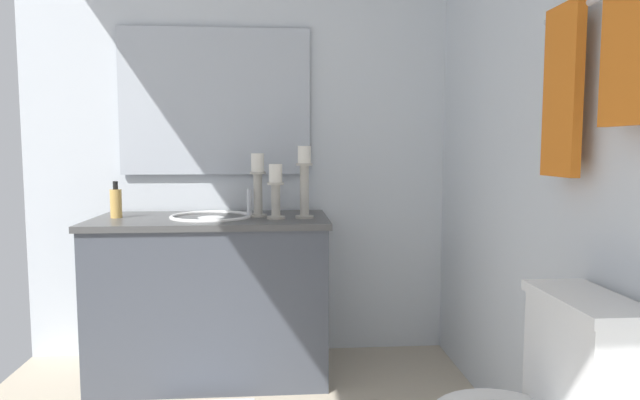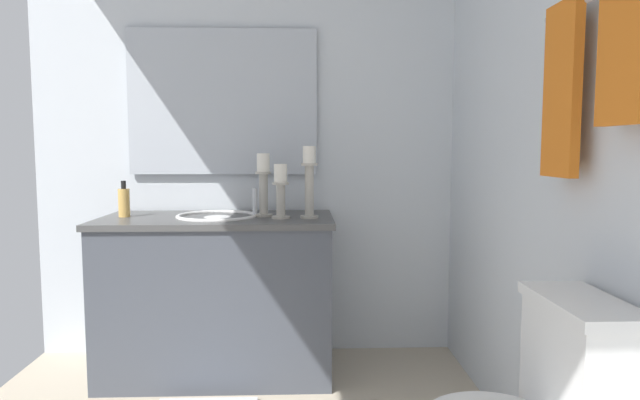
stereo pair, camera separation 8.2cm
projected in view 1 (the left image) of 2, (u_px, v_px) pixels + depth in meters
wall_back at (609, 118)px, 1.57m from camera, size 3.06×0.04×2.45m
wall_left at (241, 133)px, 3.00m from camera, size 0.04×2.30×2.45m
vanity_cabinet at (212, 296)px, 2.74m from camera, size 0.58×1.16×0.80m
sink_basin at (211, 225)px, 2.71m from camera, size 0.40×0.40×0.24m
mirror at (215, 102)px, 2.93m from camera, size 0.02×1.01×0.78m
candle_holder_tall at (304, 180)px, 2.66m from camera, size 0.09×0.09×0.35m
candle_holder_short at (276, 190)px, 2.64m from camera, size 0.09×0.09×0.26m
candle_holder_mid at (258, 183)px, 2.72m from camera, size 0.09×0.09×0.32m
soap_bottle at (116, 203)px, 2.68m from camera, size 0.06×0.06×0.18m
towel_near_vanity at (562, 91)px, 1.67m from camera, size 0.19×0.03×0.52m
towel_center at (628, 49)px, 1.36m from camera, size 0.19×0.03×0.38m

